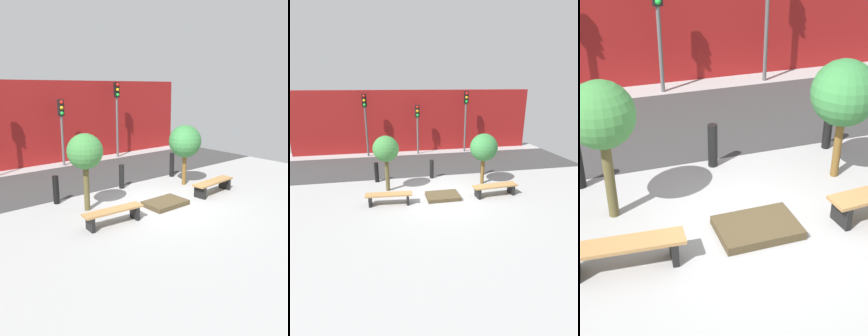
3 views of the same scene
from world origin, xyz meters
TOP-DOWN VIEW (x-y plane):
  - ground_plane at (0.00, 0.00)m, footprint 18.00×18.00m
  - road_strip at (0.00, 4.80)m, footprint 18.00×4.34m
  - building_facade at (0.00, 8.30)m, footprint 16.20×0.50m
  - bench_left at (-2.20, -0.27)m, footprint 1.83×0.53m
  - bench_right at (2.20, -0.27)m, footprint 1.94×0.60m
  - planter_bed at (0.00, -0.07)m, footprint 1.36×0.94m
  - tree_behind_left_bench at (-2.20, 1.19)m, footprint 1.11×1.11m
  - tree_behind_right_bench at (2.20, 1.19)m, footprint 1.26×1.26m
  - bollard_far_left at (-2.68, 2.38)m, footprint 0.20×0.20m
  - bollard_left at (0.00, 2.38)m, footprint 0.20×0.20m
  - bollard_center at (2.68, 2.38)m, footprint 0.20×0.20m
  - traffic_light_west at (-3.27, 7.26)m, footprint 0.28×0.27m
  - traffic_light_mid_west at (0.00, 7.26)m, footprint 0.28×0.27m
  - traffic_light_mid_east at (3.27, 7.26)m, footprint 0.28×0.27m

SIDE VIEW (x-z plane):
  - ground_plane at x=0.00m, z-range 0.00..0.00m
  - road_strip at x=0.00m, z-range 0.00..0.01m
  - planter_bed at x=0.00m, z-range 0.00..0.15m
  - bench_left at x=-2.20m, z-range 0.10..0.56m
  - bench_right at x=2.20m, z-range 0.11..0.59m
  - bollard_left at x=0.00m, z-range 0.00..0.93m
  - bollard_far_left at x=-2.68m, z-range 0.00..0.95m
  - bollard_center at x=2.68m, z-range 0.00..1.05m
  - tree_behind_right_bench at x=2.20m, z-range 0.54..2.92m
  - tree_behind_left_bench at x=-2.20m, z-range 0.63..3.08m
  - building_facade at x=0.00m, z-range 0.00..4.12m
  - traffic_light_mid_west at x=0.00m, z-range 0.63..3.85m
  - traffic_light_west at x=-3.27m, z-range 0.74..4.66m
  - traffic_light_mid_east at x=3.27m, z-range 0.75..4.79m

